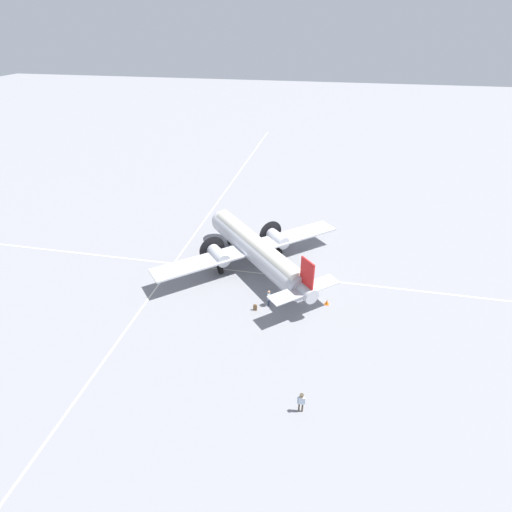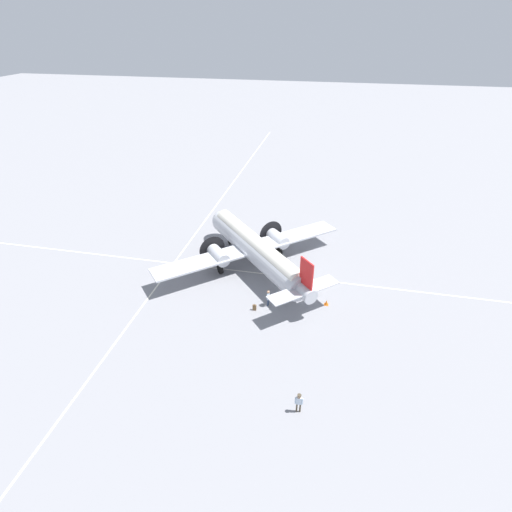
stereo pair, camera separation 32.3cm
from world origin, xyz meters
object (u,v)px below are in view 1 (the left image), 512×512
Objects in this scene: passenger_boarding at (269,296)px; suitcase_near_door at (255,307)px; airliner_main at (254,247)px; traffic_cone at (327,302)px; crew_foreground at (301,401)px.

passenger_boarding is 1.66m from suitcase_near_door.
airliner_main is 9.92m from traffic_cone.
crew_foreground is 3.14× the size of traffic_cone.
crew_foreground is (6.99, -17.71, -1.47)m from airliner_main.
airliner_main reaches higher than passenger_boarding.
traffic_cone is (5.47, 1.26, -0.80)m from passenger_boarding.
airliner_main is 29.44× the size of suitcase_near_door.
airliner_main is at bearing 108.40° from crew_foreground.
passenger_boarding is (2.74, -6.33, -1.49)m from airliner_main.
passenger_boarding reaches higher than suitcase_near_door.
traffic_cone is at bearing 81.36° from crew_foreground.
airliner_main is 19.10m from crew_foreground.
passenger_boarding is 2.68× the size of suitcase_near_door.
airliner_main is at bearing 25.50° from passenger_boarding.
traffic_cone is (6.59, 2.23, -0.05)m from suitcase_near_door.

